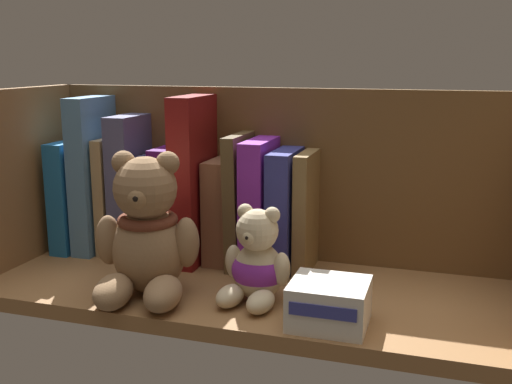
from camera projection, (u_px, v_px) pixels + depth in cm
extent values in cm
cube|color=olive|center=(248.00, 294.00, 81.06)|extent=(69.00, 26.18, 2.00)
cube|color=brown|center=(276.00, 181.00, 91.04)|extent=(71.40, 1.20, 27.50)
cube|color=olive|center=(18.00, 184.00, 88.68)|extent=(1.60, 28.58, 27.50)
cube|color=#1E69AF|center=(80.00, 193.00, 97.29)|extent=(3.09, 13.81, 17.18)
cube|color=#5284B2|center=(99.00, 173.00, 95.50)|extent=(3.24, 12.84, 23.98)
cube|color=tan|center=(116.00, 194.00, 95.31)|extent=(1.73, 10.71, 17.82)
cube|color=#4D4F79|center=(133.00, 184.00, 94.02)|extent=(3.56, 10.58, 21.30)
cube|color=#383961|center=(155.00, 204.00, 93.56)|extent=(3.01, 12.89, 15.48)
cube|color=#450F5E|center=(176.00, 201.00, 92.37)|extent=(3.17, 12.48, 16.96)
cube|color=maroon|center=(199.00, 178.00, 90.44)|extent=(3.51, 14.31, 24.48)
cube|color=brown|center=(224.00, 210.00, 90.29)|extent=(3.45, 9.62, 15.29)
cube|color=brown|center=(243.00, 199.00, 88.96)|extent=(2.27, 12.68, 19.20)
cube|color=purple|center=(263.00, 202.00, 88.15)|extent=(3.27, 13.22, 18.57)
cube|color=navy|center=(287.00, 208.00, 87.21)|extent=(3.24, 12.67, 17.21)
cube|color=olive|center=(308.00, 211.00, 86.35)|extent=(1.90, 10.89, 16.99)
ellipsoid|color=#93704C|center=(149.00, 250.00, 77.88)|extent=(9.55, 8.76, 11.23)
sphere|color=#93704C|center=(145.00, 188.00, 75.54)|extent=(7.99, 7.99, 7.99)
sphere|color=#93704C|center=(124.00, 162.00, 75.69)|extent=(3.00, 3.00, 3.00)
sphere|color=#93704C|center=(168.00, 163.00, 75.13)|extent=(3.00, 3.00, 3.00)
sphere|color=#9B754E|center=(139.00, 197.00, 72.89)|extent=(3.00, 3.00, 3.00)
sphere|color=black|center=(136.00, 198.00, 71.86)|extent=(1.05, 1.05, 1.05)
ellipsoid|color=#93704C|center=(113.00, 292.00, 73.78)|extent=(5.92, 8.24, 3.99)
ellipsoid|color=#93704C|center=(163.00, 294.00, 73.17)|extent=(5.92, 8.24, 3.99)
ellipsoid|color=#93704C|center=(109.00, 240.00, 77.53)|extent=(3.84, 3.84, 6.49)
ellipsoid|color=#93704C|center=(187.00, 242.00, 76.53)|extent=(3.84, 3.84, 6.49)
torus|color=brown|center=(148.00, 220.00, 77.00)|extent=(7.67, 7.67, 1.44)
ellipsoid|color=beige|center=(259.00, 271.00, 75.83)|extent=(6.28, 5.77, 7.39)
sphere|color=beige|center=(257.00, 230.00, 74.33)|extent=(5.26, 5.26, 5.26)
sphere|color=beige|center=(245.00, 212.00, 75.01)|extent=(1.97, 1.97, 1.97)
sphere|color=beige|center=(272.00, 215.00, 73.39)|extent=(1.97, 1.97, 1.97)
sphere|color=beige|center=(250.00, 237.00, 72.77)|extent=(1.97, 1.97, 1.97)
sphere|color=black|center=(248.00, 238.00, 72.16)|extent=(0.69, 0.69, 0.69)
ellipsoid|color=beige|center=(231.00, 296.00, 74.18)|extent=(3.71, 5.34, 2.63)
ellipsoid|color=beige|center=(261.00, 302.00, 72.39)|extent=(3.71, 5.34, 2.63)
ellipsoid|color=beige|center=(234.00, 261.00, 76.77)|extent=(2.45, 2.45, 4.27)
ellipsoid|color=beige|center=(282.00, 269.00, 73.84)|extent=(2.45, 2.45, 4.27)
ellipsoid|color=purple|center=(259.00, 270.00, 75.79)|extent=(6.80, 6.28, 5.17)
cube|color=silver|center=(329.00, 303.00, 68.81)|extent=(8.70, 7.83, 5.11)
cube|color=#33388C|center=(322.00, 312.00, 64.96)|extent=(7.39, 0.16, 1.43)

